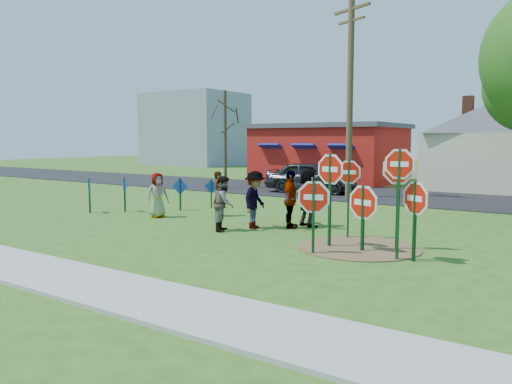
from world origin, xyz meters
TOP-DOWN VIEW (x-y plane):
  - ground at (0.00, 0.00)m, footprint 120.00×120.00m
  - sidewalk at (0.00, -7.20)m, footprint 22.00×1.80m
  - road at (0.00, 11.50)m, footprint 120.00×7.50m
  - dirt_patch at (4.50, -1.00)m, footprint 3.20×3.20m
  - red_building at (-5.50, 17.99)m, footprint 9.40×7.69m
  - cream_house at (5.50, 18.00)m, footprint 9.40×9.40m
  - distant_building at (-28.00, 30.00)m, footprint 10.00×8.00m
  - stop_sign_a at (3.80, -2.30)m, footprint 1.07×0.33m
  - stop_sign_b at (3.70, 0.07)m, footprint 0.89×0.27m
  - stop_sign_c at (5.76, -1.77)m, footprint 0.98×0.07m
  - stop_sign_d at (5.37, -0.66)m, footprint 1.08×0.23m
  - stop_sign_e at (4.72, -1.35)m, footprint 1.15×0.34m
  - stop_sign_f at (6.12, -1.66)m, footprint 0.94×0.57m
  - stop_sign_g at (3.77, -1.30)m, footprint 1.09×0.21m
  - blue_diamond_a at (-6.70, -0.89)m, footprint 0.60×0.36m
  - blue_diamond_b at (-5.83, 0.11)m, footprint 0.59×0.31m
  - blue_diamond_c at (-4.22, 1.58)m, footprint 0.69×0.18m
  - blue_diamond_d at (-3.61, 2.81)m, footprint 0.56×0.23m
  - person_a at (-3.69, -0.21)m, footprint 0.81×0.95m
  - person_b at (-2.00, 1.30)m, footprint 0.44×0.64m
  - person_c at (-0.01, -0.99)m, footprint 0.95×1.04m
  - person_d at (0.57, -0.12)m, footprint 0.88×1.30m
  - person_e at (1.51, 0.53)m, footprint 0.76×1.18m
  - person_f at (1.82, 1.16)m, footprint 1.81×1.26m
  - suv at (-2.90, 10.37)m, footprint 5.09×2.67m
  - utility_pole at (-0.37, 9.42)m, footprint 2.21×1.06m
  - bare_tree_west at (-8.25, 9.83)m, footprint 1.80×1.80m

SIDE VIEW (x-z plane):
  - ground at x=0.00m, z-range 0.00..0.00m
  - dirt_patch at x=4.50m, z-range 0.00..0.03m
  - road at x=0.00m, z-range 0.00..0.04m
  - sidewalk at x=0.00m, z-range 0.00..0.08m
  - blue_diamond_d at x=-3.61m, z-range 0.14..1.35m
  - blue_diamond_c at x=-4.22m, z-range 0.15..1.48m
  - person_a at x=-3.69m, z-range 0.00..1.65m
  - person_b at x=-2.00m, z-range 0.00..1.67m
  - blue_diamond_b at x=-5.83m, z-range 0.17..1.53m
  - blue_diamond_a at x=-6.70m, z-range 0.16..1.53m
  - person_c at x=-0.01m, z-range 0.00..1.72m
  - suv at x=-2.90m, z-range 0.04..1.69m
  - person_d at x=0.57m, z-range 0.00..1.85m
  - person_e at x=1.51m, z-range 0.00..1.87m
  - person_f at x=1.82m, z-range 0.00..1.88m
  - stop_sign_e at x=4.72m, z-range 0.25..2.10m
  - stop_sign_a at x=3.80m, z-range 0.32..2.30m
  - stop_sign_f at x=6.12m, z-range 0.37..2.40m
  - stop_sign_b at x=3.70m, z-range 0.53..2.91m
  - stop_sign_g at x=3.77m, z-range 0.51..3.14m
  - stop_sign_d at x=5.37m, z-range 0.57..3.22m
  - stop_sign_c at x=5.76m, z-range 0.57..3.34m
  - red_building at x=-5.50m, z-range 0.02..3.92m
  - cream_house at x=5.50m, z-range -0.33..6.17m
  - bare_tree_west at x=-8.25m, z-range 0.83..6.50m
  - distant_building at x=-28.00m, z-range 0.00..8.00m
  - utility_pole at x=-0.37m, z-range 0.25..9.89m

